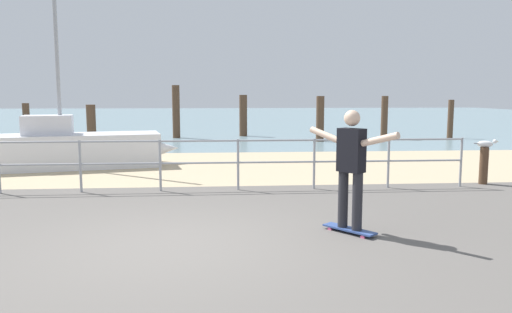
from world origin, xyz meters
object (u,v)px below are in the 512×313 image
Objects in this scene: seagull at (486,144)px; skateboarder at (351,162)px; bollard_short at (484,166)px; sailboat at (80,148)px; skateboard at (349,229)px.

skateboarder is at bearing -138.02° from seagull.
skateboarder is at bearing -137.86° from bollard_short.
skateboarder is at bearing -50.93° from sailboat.
bollard_short is (9.32, -3.20, -0.12)m from sailboat.
bollard_short is at bearing 159.05° from seagull.
sailboat reaches higher than skateboard.
seagull reaches higher than bollard_short.
skateboard is 0.45× the size of skateboarder.
skateboard is at bearing -137.86° from bollard_short.
skateboarder is 3.50× the size of seagull.
sailboat is 7.03× the size of bollard_short.
sailboat is 8.65m from skateboard.
seagull is at bearing -20.95° from bollard_short.
skateboarder is (5.44, -6.70, 0.49)m from sailboat.
skateboard is 1.59× the size of seagull.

